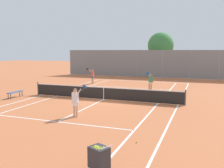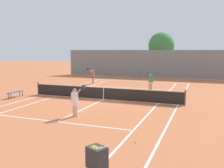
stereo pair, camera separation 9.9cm
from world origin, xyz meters
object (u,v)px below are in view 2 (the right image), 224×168
(player_far_right, at_px, (151,81))
(courtside_bench, at_px, (15,92))
(player_far_left, at_px, (93,75))
(loose_tennis_ball_1, at_px, (136,142))
(tennis_net, at_px, (104,93))
(loose_tennis_ball_0, at_px, (136,83))
(tree_behind_left, at_px, (162,46))
(player_near_side, at_px, (75,100))
(ball_cart, at_px, (97,157))

(player_far_right, relative_size, courtside_bench, 1.18)
(player_far_right, xyz_separation_m, courtside_bench, (-9.33, -6.96, -0.52))
(player_far_left, bearing_deg, loose_tennis_ball_1, -59.69)
(courtside_bench, bearing_deg, tennis_net, 14.00)
(loose_tennis_ball_0, bearing_deg, player_far_left, -152.33)
(loose_tennis_ball_1, bearing_deg, tree_behind_left, 97.52)
(courtside_bench, bearing_deg, loose_tennis_ball_0, 60.88)
(tennis_net, bearing_deg, loose_tennis_ball_0, 91.11)
(loose_tennis_ball_1, bearing_deg, player_near_side, 147.43)
(loose_tennis_ball_0, xyz_separation_m, tree_behind_left, (1.14, 9.93, 4.33))
(loose_tennis_ball_0, bearing_deg, player_far_right, -61.64)
(player_near_side, distance_m, tree_behind_left, 25.53)
(player_near_side, distance_m, player_far_left, 13.98)
(loose_tennis_ball_1, relative_size, tree_behind_left, 0.01)
(player_near_side, height_order, loose_tennis_ball_1, player_near_side)
(ball_cart, bearing_deg, loose_tennis_ball_0, 101.92)
(courtside_bench, distance_m, tree_behind_left, 23.54)
(player_far_left, xyz_separation_m, loose_tennis_ball_0, (4.39, 2.30, -0.89))
(loose_tennis_ball_1, bearing_deg, ball_cart, -98.01)
(courtside_bench, bearing_deg, player_far_left, 76.79)
(ball_cart, bearing_deg, player_far_left, 115.26)
(player_near_side, distance_m, loose_tennis_ball_0, 15.40)
(ball_cart, bearing_deg, tennis_net, 111.48)
(loose_tennis_ball_0, height_order, courtside_bench, courtside_bench)
(player_far_left, height_order, loose_tennis_ball_1, player_far_left)
(tennis_net, xyz_separation_m, loose_tennis_ball_1, (4.64, -7.85, -0.48))
(player_far_right, height_order, courtside_bench, player_far_right)
(player_far_left, height_order, player_far_right, same)
(ball_cart, relative_size, loose_tennis_ball_0, 14.58)
(player_far_left, xyz_separation_m, player_far_right, (7.07, -2.68, 0.00))
(ball_cart, bearing_deg, player_near_side, 124.32)
(tennis_net, xyz_separation_m, player_near_side, (0.40, -5.14, 0.42))
(ball_cart, xyz_separation_m, player_far_right, (-1.74, 16.00, 0.39))
(loose_tennis_ball_0, xyz_separation_m, courtside_bench, (-6.65, -11.93, 0.38))
(ball_cart, xyz_separation_m, tree_behind_left, (-3.29, 30.90, 3.83))
(player_far_right, height_order, loose_tennis_ball_1, player_far_right)
(loose_tennis_ball_0, distance_m, tree_behind_left, 10.89)
(loose_tennis_ball_0, relative_size, loose_tennis_ball_1, 1.00)
(player_far_left, xyz_separation_m, loose_tennis_ball_1, (9.22, -15.77, -0.89))
(tennis_net, distance_m, ball_cart, 11.55)
(tennis_net, relative_size, loose_tennis_ball_0, 181.82)
(player_far_right, bearing_deg, tree_behind_left, 95.93)
(tennis_net, distance_m, player_far_right, 5.83)
(player_far_left, distance_m, courtside_bench, 9.91)
(ball_cart, height_order, loose_tennis_ball_1, ball_cart)
(tree_behind_left, bearing_deg, player_near_side, -91.22)
(ball_cart, distance_m, loose_tennis_ball_0, 21.44)
(player_far_left, relative_size, courtside_bench, 1.18)
(loose_tennis_ball_1, distance_m, tree_behind_left, 28.57)
(player_far_right, distance_m, tree_behind_left, 15.37)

